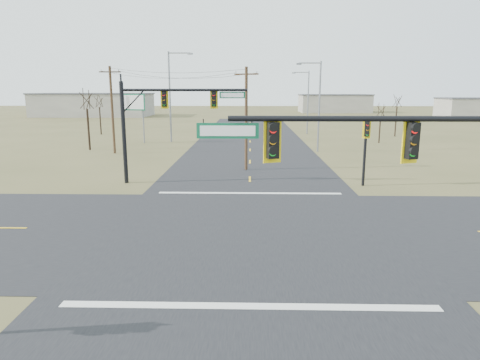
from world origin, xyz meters
name	(u,v)px	position (x,y,z in m)	size (l,w,h in m)	color
ground	(250,230)	(0.00, 0.00, 0.00)	(320.00, 320.00, 0.00)	brown
road_ew	(250,230)	(0.00, 0.00, 0.01)	(160.00, 14.00, 0.02)	black
road_ns	(250,230)	(0.00, 0.00, 0.01)	(14.00, 160.00, 0.02)	black
stop_bar_near	(249,306)	(0.00, -7.50, 0.03)	(12.00, 0.40, 0.01)	silver
stop_bar_far	(250,193)	(0.00, 7.50, 0.03)	(12.00, 0.40, 0.01)	silver
mast_arm_near	(413,159)	(4.74, -7.50, 4.75)	(10.33, 0.57, 6.50)	black
mast_arm_far	(164,111)	(-6.13, 10.60, 5.25)	(8.98, 0.50, 7.28)	black
pedestal_signal_ne	(366,138)	(8.06, 9.92, 3.42)	(0.67, 0.59, 4.76)	black
utility_pole_near	(246,117)	(-0.33, 15.98, 4.47)	(1.99, 0.86, 8.53)	#4C3720
utility_pole_far	(112,109)	(-14.52, 25.30, 4.73)	(2.22, 0.30, 9.09)	#4C3720
highway_sign	(133,108)	(-14.77, 34.35, 4.36)	(3.23, 0.81, 6.17)	slate
streetlight_a	(317,102)	(7.24, 27.06, 5.42)	(2.69, 0.30, 9.65)	slate
streetlight_b	(307,99)	(8.52, 45.94, 5.28)	(2.64, 0.39, 9.41)	slate
streetlight_c	(172,92)	(-10.03, 35.51, 6.39)	(3.18, 0.44, 11.38)	slate
bare_tree_a	(86,99)	(-18.14, 27.78, 5.71)	(3.87, 3.87, 7.22)	black
bare_tree_b	(99,101)	(-22.67, 44.69, 5.04)	(2.62, 2.62, 6.31)	black
bare_tree_c	(381,110)	(16.53, 35.15, 4.20)	(2.86, 2.86, 5.35)	black
bare_tree_d	(397,101)	(21.12, 42.93, 5.11)	(3.01, 3.01, 6.34)	black
warehouse_left	(94,105)	(-40.00, 90.00, 2.75)	(28.00, 14.00, 5.50)	#A8A295
warehouse_mid	(334,104)	(25.00, 110.00, 2.50)	(20.00, 12.00, 5.00)	#A8A295
warehouse_right	(480,108)	(55.00, 85.00, 2.25)	(18.00, 10.00, 4.50)	#A8A295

